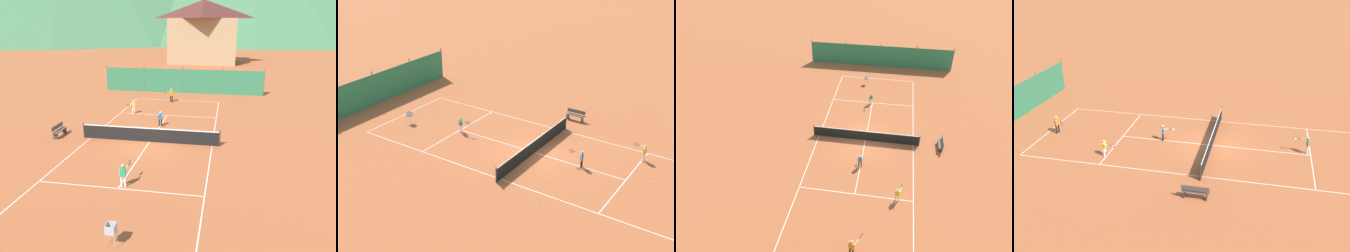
# 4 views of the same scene
# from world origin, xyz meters

# --- Properties ---
(ground_plane) EXTENTS (600.00, 600.00, 0.00)m
(ground_plane) POSITION_xyz_m (0.00, 0.00, 0.00)
(ground_plane) COLOR #A8542D
(court_line_markings) EXTENTS (8.25, 23.85, 0.01)m
(court_line_markings) POSITION_xyz_m (0.00, 0.00, 0.00)
(court_line_markings) COLOR white
(court_line_markings) RESTS_ON ground
(tennis_net) EXTENTS (9.18, 0.08, 1.06)m
(tennis_net) POSITION_xyz_m (0.00, 0.00, 0.50)
(tennis_net) COLOR #2D2D2D
(tennis_net) RESTS_ON ground
(windscreen_fence_near) EXTENTS (17.28, 0.08, 2.90)m
(windscreen_fence_near) POSITION_xyz_m (-0.00, -15.50, 1.31)
(windscreen_fence_near) COLOR #2D754C
(windscreen_fence_near) RESTS_ON ground
(player_near_service) EXTENTS (0.78, 0.95, 1.30)m
(player_near_service) POSITION_xyz_m (-0.49, 11.15, 0.76)
(player_near_service) COLOR black
(player_near_service) RESTS_ON ground
(player_far_baseline) EXTENTS (0.38, 1.00, 1.14)m
(player_far_baseline) POSITION_xyz_m (0.02, 3.40, 0.67)
(player_far_baseline) COLOR black
(player_far_baseline) RESTS_ON ground
(player_near_baseline) EXTENTS (0.40, 1.00, 1.18)m
(player_near_baseline) POSITION_xyz_m (0.20, -6.11, 0.69)
(player_near_baseline) COLOR white
(player_near_baseline) RESTS_ON ground
(player_far_service) EXTENTS (0.47, 0.95, 1.13)m
(player_far_service) POSITION_xyz_m (-2.97, 6.46, 0.67)
(player_far_service) COLOR white
(player_far_service) RESTS_ON ground
(tennis_ball_service_box) EXTENTS (0.07, 0.07, 0.07)m
(tennis_ball_service_box) POSITION_xyz_m (2.72, 2.63, 0.03)
(tennis_ball_service_box) COLOR #CCE033
(tennis_ball_service_box) RESTS_ON ground
(tennis_ball_by_net_right) EXTENTS (0.07, 0.07, 0.07)m
(tennis_ball_by_net_right) POSITION_xyz_m (-1.12, 7.66, 0.03)
(tennis_ball_by_net_right) COLOR #CCE033
(tennis_ball_by_net_right) RESTS_ON ground
(tennis_ball_near_corner) EXTENTS (0.07, 0.07, 0.07)m
(tennis_ball_near_corner) POSITION_xyz_m (4.99, 3.22, 0.03)
(tennis_ball_near_corner) COLOR #CCE033
(tennis_ball_near_corner) RESTS_ON ground
(ball_hopper) EXTENTS (0.36, 0.36, 0.89)m
(ball_hopper) POSITION_xyz_m (1.14, -10.39, 0.65)
(ball_hopper) COLOR #B7B7BC
(ball_hopper) RESTS_ON ground
(courtside_bench) EXTENTS (0.36, 1.50, 0.84)m
(courtside_bench) POSITION_xyz_m (-6.34, -0.06, 0.45)
(courtside_bench) COLOR #51473D
(courtside_bench) RESTS_ON ground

